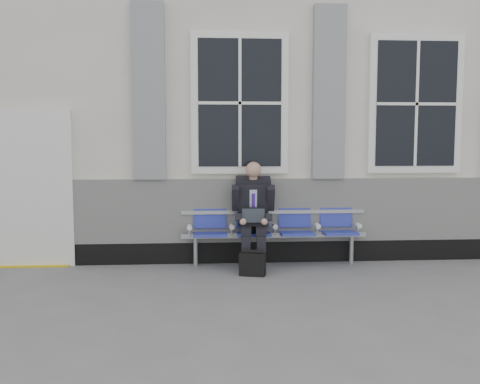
{
  "coord_description": "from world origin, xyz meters",
  "views": [
    {
      "loc": [
        -2.66,
        -6.02,
        1.73
      ],
      "look_at": [
        -2.18,
        0.9,
        1.07
      ],
      "focal_mm": 40.0,
      "sensor_mm": 36.0,
      "label": 1
    }
  ],
  "objects": [
    {
      "name": "briefcase",
      "position": [
        -2.04,
        0.7,
        0.16
      ],
      "size": [
        0.35,
        0.22,
        0.34
      ],
      "color": "black",
      "rests_on": "ground"
    },
    {
      "name": "businessman",
      "position": [
        -1.98,
        1.19,
        0.78
      ],
      "size": [
        0.6,
        0.81,
        1.45
      ],
      "color": "black",
      "rests_on": "ground"
    },
    {
      "name": "ground",
      "position": [
        0.0,
        0.0,
        0.0
      ],
      "size": [
        70.0,
        70.0,
        0.0
      ],
      "primitive_type": "plane",
      "color": "slate",
      "rests_on": "ground"
    },
    {
      "name": "station_building",
      "position": [
        -0.02,
        3.47,
        2.22
      ],
      "size": [
        14.4,
        4.4,
        4.49
      ],
      "color": "silver",
      "rests_on": "ground"
    },
    {
      "name": "bench",
      "position": [
        -1.67,
        1.32,
        0.55
      ],
      "size": [
        2.6,
        0.47,
        0.91
      ],
      "color": "#9EA0A3",
      "rests_on": "ground"
    }
  ]
}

